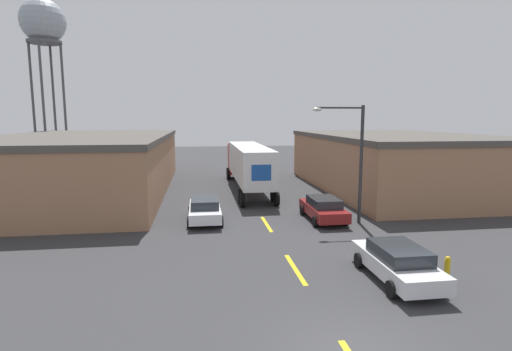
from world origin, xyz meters
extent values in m
cube|color=gold|center=(0.00, 6.29, 0.00)|extent=(0.20, 3.44, 0.01)
cube|color=gold|center=(0.00, 13.52, 0.00)|extent=(0.20, 3.44, 0.01)
cube|color=#9E7051|center=(-13.69, 26.04, 2.23)|extent=(13.85, 26.19, 4.47)
cube|color=#4C4742|center=(-13.69, 26.04, 4.67)|extent=(14.05, 26.39, 0.40)
cube|color=#9E7051|center=(13.39, 23.94, 2.24)|extent=(13.24, 21.51, 4.48)
cube|color=#4C4742|center=(13.39, 23.94, 4.68)|extent=(13.44, 21.71, 0.40)
cube|color=#B21919|center=(0.30, 31.98, 2.07)|extent=(2.36, 2.89, 3.07)
cube|color=white|center=(0.30, 23.84, 2.56)|extent=(2.49, 12.78, 2.78)
cube|color=#194CA3|center=(0.29, 17.44, 2.56)|extent=(1.37, 0.03, 1.11)
cylinder|color=black|center=(1.54, 32.34, 0.54)|extent=(0.28, 1.07, 1.07)
cylinder|color=black|center=(-0.94, 32.34, 0.54)|extent=(0.28, 1.07, 1.07)
cylinder|color=black|center=(1.54, 31.18, 0.54)|extent=(0.28, 1.07, 1.07)
cylinder|color=black|center=(-0.94, 31.19, 0.54)|extent=(0.28, 1.07, 1.07)
cylinder|color=black|center=(1.54, 19.65, 0.54)|extent=(0.28, 1.07, 1.07)
cylinder|color=black|center=(-0.95, 19.65, 0.54)|extent=(0.28, 1.07, 1.07)
cylinder|color=black|center=(1.54, 18.25, 0.54)|extent=(0.28, 1.07, 1.07)
cylinder|color=black|center=(-0.95, 18.25, 0.54)|extent=(0.28, 1.07, 1.07)
cube|color=silver|center=(3.64, 4.60, 0.62)|extent=(1.86, 4.71, 0.61)
cube|color=#23282D|center=(3.64, 4.46, 1.19)|extent=(1.64, 2.45, 0.51)
cylinder|color=black|center=(4.57, 6.06, 0.32)|extent=(0.22, 0.63, 0.63)
cylinder|color=black|center=(2.71, 6.06, 0.32)|extent=(0.22, 0.63, 0.63)
cylinder|color=black|center=(4.57, 3.14, 0.32)|extent=(0.22, 0.63, 0.63)
cylinder|color=black|center=(2.71, 3.14, 0.32)|extent=(0.22, 0.63, 0.63)
cube|color=silver|center=(-3.64, 14.79, 0.62)|extent=(1.86, 4.71, 0.61)
cube|color=#23282D|center=(-3.64, 14.64, 1.19)|extent=(1.64, 2.45, 0.51)
cylinder|color=black|center=(-2.71, 16.25, 0.32)|extent=(0.22, 0.63, 0.63)
cylinder|color=black|center=(-4.57, 16.25, 0.32)|extent=(0.22, 0.63, 0.63)
cylinder|color=black|center=(-2.71, 13.33, 0.32)|extent=(0.22, 0.63, 0.63)
cylinder|color=black|center=(-4.57, 13.33, 0.32)|extent=(0.22, 0.63, 0.63)
cube|color=maroon|center=(3.64, 13.98, 0.62)|extent=(1.86, 4.71, 0.61)
cube|color=#23282D|center=(3.64, 13.84, 1.19)|extent=(1.64, 2.45, 0.51)
cylinder|color=black|center=(4.57, 15.44, 0.32)|extent=(0.22, 0.63, 0.63)
cylinder|color=black|center=(2.71, 15.44, 0.32)|extent=(0.22, 0.63, 0.63)
cylinder|color=black|center=(4.57, 12.52, 0.32)|extent=(0.22, 0.63, 0.63)
cylinder|color=black|center=(2.71, 12.52, 0.32)|extent=(0.22, 0.63, 0.63)
cylinder|color=#47474C|center=(-19.59, 41.27, 7.57)|extent=(0.28, 0.28, 15.14)
cylinder|color=#47474C|center=(-21.34, 43.01, 7.57)|extent=(0.28, 0.28, 15.14)
cylinder|color=#47474C|center=(-23.08, 41.27, 7.57)|extent=(0.28, 0.28, 15.14)
cylinder|color=#47474C|center=(-21.34, 39.53, 7.57)|extent=(0.28, 0.28, 15.14)
cylinder|color=#4C4C51|center=(-21.34, 41.27, 14.94)|extent=(3.76, 3.76, 0.30)
sphere|color=#939EA8|center=(-21.34, 41.27, 17.26)|extent=(4.98, 4.98, 4.98)
cylinder|color=#2D2D30|center=(5.59, 13.03, 3.51)|extent=(0.20, 0.20, 7.03)
cylinder|color=#2D2D30|center=(4.21, 13.03, 6.88)|extent=(2.76, 0.11, 0.11)
ellipsoid|color=silver|center=(2.83, 13.03, 6.78)|extent=(0.56, 0.32, 0.22)
cylinder|color=gold|center=(5.54, 4.24, 0.42)|extent=(0.22, 0.22, 0.84)
sphere|color=gold|center=(5.54, 4.24, 0.90)|extent=(0.20, 0.20, 0.20)
camera|label=1|loc=(-3.90, -9.35, 6.30)|focal=28.00mm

